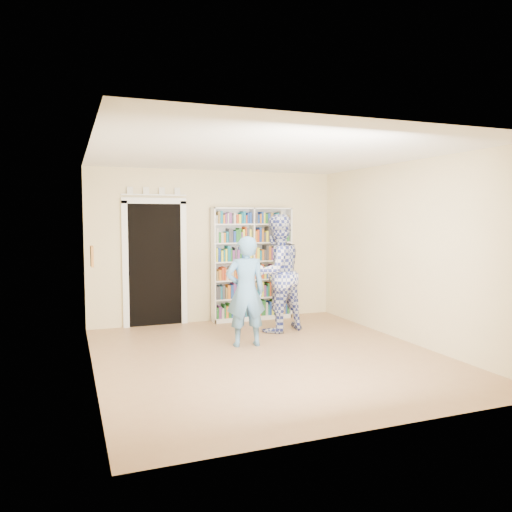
{
  "coord_description": "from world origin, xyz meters",
  "views": [
    {
      "loc": [
        -2.51,
        -6.12,
        1.87
      ],
      "look_at": [
        0.16,
        0.9,
        1.29
      ],
      "focal_mm": 35.0,
      "sensor_mm": 36.0,
      "label": 1
    }
  ],
  "objects": [
    {
      "name": "floor",
      "position": [
        0.0,
        0.0,
        0.0
      ],
      "size": [
        5.0,
        5.0,
        0.0
      ],
      "primitive_type": "plane",
      "color": "#9D6F4C",
      "rests_on": "ground"
    },
    {
      "name": "paper_sheet",
      "position": [
        0.75,
        1.16,
        1.12
      ],
      "size": [
        0.23,
        0.02,
        0.33
      ],
      "primitive_type": "cube",
      "rotation": [
        0.0,
        0.0,
        0.03
      ],
      "color": "white",
      "rests_on": "man_plaid"
    },
    {
      "name": "ceiling",
      "position": [
        0.0,
        0.0,
        2.7
      ],
      "size": [
        5.0,
        5.0,
        0.0
      ],
      "primitive_type": "plane",
      "rotation": [
        3.14,
        0.0,
        0.0
      ],
      "color": "white",
      "rests_on": "wall_back"
    },
    {
      "name": "wall_back",
      "position": [
        0.0,
        2.5,
        1.35
      ],
      "size": [
        4.5,
        0.0,
        4.5
      ],
      "primitive_type": "plane",
      "rotation": [
        1.57,
        0.0,
        0.0
      ],
      "color": "beige",
      "rests_on": "floor"
    },
    {
      "name": "man_blue",
      "position": [
        -0.11,
        0.62,
        0.8
      ],
      "size": [
        0.62,
        0.45,
        1.6
      ],
      "primitive_type": "imported",
      "rotation": [
        0.0,
        0.0,
        3.03
      ],
      "color": "#5287B7",
      "rests_on": "floor"
    },
    {
      "name": "bookshelf",
      "position": [
        0.63,
        2.34,
        1.03
      ],
      "size": [
        1.49,
        0.28,
        2.04
      ],
      "rotation": [
        0.0,
        0.0,
        0.11
      ],
      "color": "white",
      "rests_on": "floor"
    },
    {
      "name": "wall_left",
      "position": [
        -2.25,
        0.0,
        1.35
      ],
      "size": [
        0.0,
        5.0,
        5.0
      ],
      "primitive_type": "plane",
      "rotation": [
        1.57,
        0.0,
        1.57
      ],
      "color": "beige",
      "rests_on": "floor"
    },
    {
      "name": "wall_art",
      "position": [
        -2.23,
        0.2,
        1.4
      ],
      "size": [
        0.03,
        0.25,
        0.25
      ],
      "primitive_type": "cube",
      "color": "brown",
      "rests_on": "wall_left"
    },
    {
      "name": "wall_right",
      "position": [
        2.25,
        0.0,
        1.35
      ],
      "size": [
        0.0,
        5.0,
        5.0
      ],
      "primitive_type": "plane",
      "rotation": [
        1.57,
        0.0,
        -1.57
      ],
      "color": "beige",
      "rests_on": "floor"
    },
    {
      "name": "doorway",
      "position": [
        -1.1,
        2.48,
        1.18
      ],
      "size": [
        1.1,
        0.08,
        2.43
      ],
      "color": "black",
      "rests_on": "floor"
    },
    {
      "name": "man_plaid",
      "position": [
        0.68,
        1.32,
        0.96
      ],
      "size": [
        1.1,
        0.96,
        1.92
      ],
      "primitive_type": "imported",
      "rotation": [
        0.0,
        0.0,
        3.43
      ],
      "color": "navy",
      "rests_on": "floor"
    }
  ]
}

